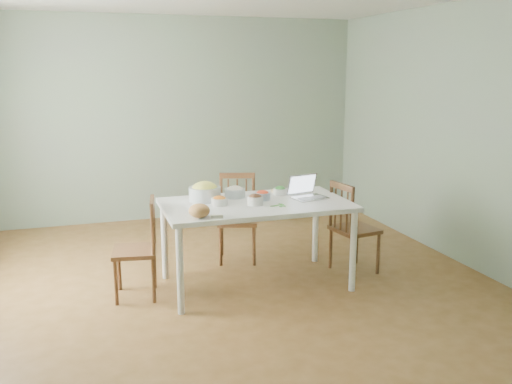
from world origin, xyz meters
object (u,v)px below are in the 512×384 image
object	(u,v)px
dining_table	(256,244)
bowl_squash	(205,191)
chair_right	(355,227)
bread_boule	(199,211)
laptop	(310,187)
chair_left	(135,249)
chair_far	(237,219)

from	to	relation	value
dining_table	bowl_squash	world-z (taller)	bowl_squash
chair_right	bowl_squash	xyz separation A→B (m)	(-1.49, 0.20, 0.43)
bread_boule	laptop	world-z (taller)	laptop
bread_boule	bowl_squash	xyz separation A→B (m)	(0.18, 0.58, 0.03)
chair_left	chair_right	distance (m)	2.18
bread_boule	laptop	size ratio (longest dim) A/B	0.57
chair_left	laptop	distance (m)	1.73
bread_boule	bowl_squash	size ratio (longest dim) A/B	0.60
laptop	chair_right	bearing A→B (deg)	-7.21
chair_left	bowl_squash	xyz separation A→B (m)	(0.69, 0.16, 0.44)
chair_left	dining_table	bearing A→B (deg)	95.53
chair_left	chair_right	size ratio (longest dim) A/B	0.97
chair_far	chair_left	xyz separation A→B (m)	(-1.14, -0.64, -0.01)
dining_table	chair_far	size ratio (longest dim) A/B	1.86
chair_far	laptop	world-z (taller)	laptop
bowl_squash	dining_table	bearing A→B (deg)	-27.99
chair_right	bowl_squash	bearing A→B (deg)	73.61
chair_left	laptop	bearing A→B (deg)	96.43
chair_right	bowl_squash	distance (m)	1.56
chair_far	chair_right	world-z (taller)	chair_right
dining_table	chair_right	distance (m)	1.06
chair_far	bread_boule	bearing A→B (deg)	-104.12
chair_far	chair_right	distance (m)	1.24
dining_table	bread_boule	distance (m)	0.84
chair_right	bowl_squash	world-z (taller)	bowl_squash
bowl_squash	laptop	xyz separation A→B (m)	(0.97, -0.24, 0.02)
chair_far	laptop	xyz separation A→B (m)	(0.52, -0.71, 0.45)
chair_far	chair_right	bearing A→B (deg)	-16.31
bowl_squash	bread_boule	bearing A→B (deg)	-107.14
chair_far	chair_left	bearing A→B (deg)	-133.88
chair_far	bowl_squash	xyz separation A→B (m)	(-0.45, -0.48, 0.43)
chair_right	bread_boule	xyz separation A→B (m)	(-1.67, -0.38, 0.40)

